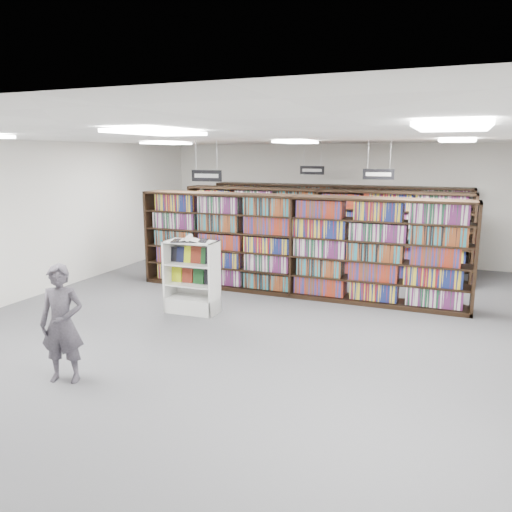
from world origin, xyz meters
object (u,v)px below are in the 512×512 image
at_px(bookshelf_row_near, 294,246).
at_px(open_book, 189,239).
at_px(endcap_display, 193,287).
at_px(shopper, 62,324).

xyz_separation_m(bookshelf_row_near, open_book, (-1.42, -1.87, 0.34)).
height_order(endcap_display, open_book, open_book).
bearing_deg(open_book, shopper, -111.48).
height_order(bookshelf_row_near, open_book, bookshelf_row_near).
bearing_deg(shopper, bookshelf_row_near, 54.15).
bearing_deg(open_book, endcap_display, 50.29).
relative_size(bookshelf_row_near, open_book, 9.52).
bearing_deg(bookshelf_row_near, open_book, -127.30).
distance_m(endcap_display, open_book, 0.92).
height_order(bookshelf_row_near, endcap_display, bookshelf_row_near).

